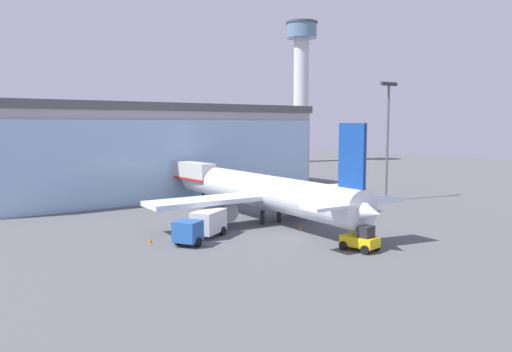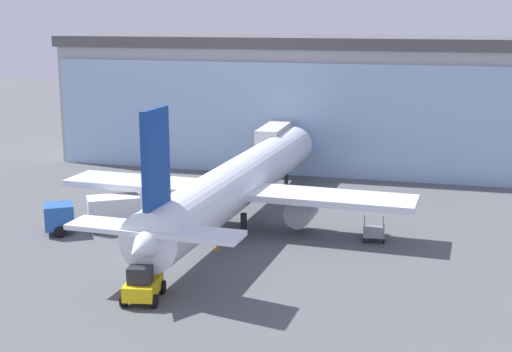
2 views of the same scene
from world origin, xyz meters
The scene contains 11 objects.
ground centered at (0.00, 0.00, 0.00)m, with size 240.00×240.00×0.00m, color #545659.
terminal_building centered at (0.00, 34.77, 7.16)m, with size 53.00×15.90×14.32m.
jet_bridge centered at (0.49, 26.77, 4.53)m, with size 2.84×14.13×5.91m.
control_tower centered at (63.11, 75.40, 24.73)m, with size 9.14×9.14×40.42m.
apron_light_mast centered at (25.36, 10.55, 10.33)m, with size 3.20×0.40×17.23m.
airplane centered at (1.55, 8.83, 3.47)m, with size 28.54×37.57×11.36m.
catering_truck centered at (-8.73, 4.18, 1.47)m, with size 7.31×5.85×2.65m.
baggage_cart centered at (12.58, 8.24, 0.50)m, with size 1.96×2.99×1.50m.
pushback_tug centered at (0.85, -7.70, 0.97)m, with size 2.71×3.49×2.30m.
safety_cone_nose centered at (2.07, 2.20, 0.28)m, with size 0.36×0.36×0.55m, color orange.
safety_cone_wingtip centered at (-13.50, 5.82, 0.28)m, with size 0.36×0.36×0.55m, color orange.
Camera 1 is at (-31.74, -38.24, 11.34)m, focal length 35.00 mm.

